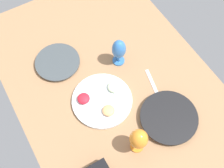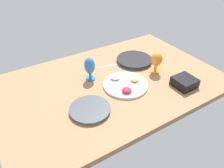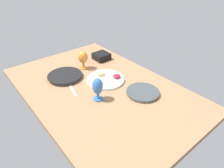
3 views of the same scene
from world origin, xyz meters
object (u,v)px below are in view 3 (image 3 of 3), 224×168
dinner_plate_left (143,92)px  fruit_platter (106,79)px  hurricane_glass_blue (98,87)px  hurricane_glass_orange (83,58)px  dinner_plate_right (65,76)px  square_bowl_black (101,56)px

dinner_plate_left → fruit_platter: (33.00, 10.12, 0.07)cm
dinner_plate_left → hurricane_glass_blue: bearing=62.5°
hurricane_glass_orange → dinner_plate_left: bearing=-168.5°
dinner_plate_left → hurricane_glass_orange: bearing=11.5°
hurricane_glass_blue → dinner_plate_right: bearing=5.1°
dinner_plate_left → hurricane_glass_blue: (15.83, 30.44, 9.55)cm
dinner_plate_right → fruit_platter: bearing=-136.8°
dinner_plate_left → hurricane_glass_orange: 64.73cm
dinner_plate_right → fruit_platter: 35.32cm
dinner_plate_right → hurricane_glass_orange: (3.96, -21.56, 9.32)cm
dinner_plate_left → square_bowl_black: 69.08cm
dinner_plate_right → square_bowl_black: square_bowl_black is taller
hurricane_glass_blue → fruit_platter: bearing=-49.8°
dinner_plate_right → fruit_platter: fruit_platter is taller
dinner_plate_right → hurricane_glass_blue: (-42.93, -3.84, 9.20)cm
dinner_plate_right → hurricane_glass_blue: bearing=-174.9°
dinner_plate_left → square_bowl_black: bearing=-9.8°
fruit_platter → hurricane_glass_blue: 28.24cm
hurricane_glass_orange → square_bowl_black: hurricane_glass_orange is taller
hurricane_glass_blue → dinner_plate_left: bearing=-117.5°
hurricane_glass_blue → square_bowl_black: hurricane_glass_blue is taller
fruit_platter → square_bowl_black: (35.02, -21.93, 2.31)cm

